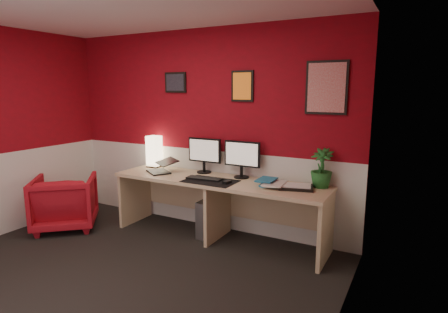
{
  "coord_description": "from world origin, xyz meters",
  "views": [
    {
      "loc": [
        2.46,
        -2.25,
        1.76
      ],
      "look_at": [
        0.6,
        1.21,
        1.05
      ],
      "focal_mm": 29.67,
      "sensor_mm": 36.0,
      "label": 1
    }
  ],
  "objects_px": {
    "desk": "(218,209)",
    "monitor_left": "(204,150)",
    "laptop": "(158,164)",
    "zen_tray": "(296,187)",
    "monitor_right": "(242,154)",
    "pc_tower": "(212,217)",
    "shoji_lamp": "(154,152)",
    "armchair": "(65,202)",
    "potted_plant": "(322,168)"
  },
  "relations": [
    {
      "from": "pc_tower",
      "to": "armchair",
      "type": "relative_size",
      "value": 0.6
    },
    {
      "from": "laptop",
      "to": "monitor_left",
      "type": "xyz_separation_m",
      "value": [
        0.51,
        0.27,
        0.18
      ]
    },
    {
      "from": "desk",
      "to": "zen_tray",
      "type": "bearing_deg",
      "value": 2.39
    },
    {
      "from": "shoji_lamp",
      "to": "laptop",
      "type": "relative_size",
      "value": 1.21
    },
    {
      "from": "pc_tower",
      "to": "zen_tray",
      "type": "bearing_deg",
      "value": -4.23
    },
    {
      "from": "shoji_lamp",
      "to": "desk",
      "type": "bearing_deg",
      "value": -11.05
    },
    {
      "from": "laptop",
      "to": "zen_tray",
      "type": "distance_m",
      "value": 1.77
    },
    {
      "from": "monitor_left",
      "to": "armchair",
      "type": "distance_m",
      "value": 1.92
    },
    {
      "from": "monitor_right",
      "to": "armchair",
      "type": "relative_size",
      "value": 0.78
    },
    {
      "from": "shoji_lamp",
      "to": "potted_plant",
      "type": "bearing_deg",
      "value": 0.21
    },
    {
      "from": "shoji_lamp",
      "to": "zen_tray",
      "type": "relative_size",
      "value": 1.14
    },
    {
      "from": "shoji_lamp",
      "to": "pc_tower",
      "type": "height_order",
      "value": "shoji_lamp"
    },
    {
      "from": "monitor_right",
      "to": "pc_tower",
      "type": "xyz_separation_m",
      "value": [
        -0.34,
        -0.13,
        -0.8
      ]
    },
    {
      "from": "desk",
      "to": "pc_tower",
      "type": "height_order",
      "value": "desk"
    },
    {
      "from": "desk",
      "to": "monitor_left",
      "type": "xyz_separation_m",
      "value": [
        -0.32,
        0.23,
        0.66
      ]
    },
    {
      "from": "shoji_lamp",
      "to": "zen_tray",
      "type": "distance_m",
      "value": 2.04
    },
    {
      "from": "laptop",
      "to": "armchair",
      "type": "height_order",
      "value": "laptop"
    },
    {
      "from": "desk",
      "to": "pc_tower",
      "type": "relative_size",
      "value": 5.78
    },
    {
      "from": "laptop",
      "to": "monitor_left",
      "type": "relative_size",
      "value": 0.57
    },
    {
      "from": "desk",
      "to": "laptop",
      "type": "relative_size",
      "value": 7.88
    },
    {
      "from": "desk",
      "to": "armchair",
      "type": "xyz_separation_m",
      "value": [
        -1.91,
        -0.61,
        -0.02
      ]
    },
    {
      "from": "desk",
      "to": "monitor_left",
      "type": "height_order",
      "value": "monitor_left"
    },
    {
      "from": "monitor_right",
      "to": "armchair",
      "type": "height_order",
      "value": "monitor_right"
    },
    {
      "from": "desk",
      "to": "laptop",
      "type": "bearing_deg",
      "value": -177.3
    },
    {
      "from": "monitor_right",
      "to": "zen_tray",
      "type": "bearing_deg",
      "value": -13.04
    },
    {
      "from": "shoji_lamp",
      "to": "monitor_right",
      "type": "xyz_separation_m",
      "value": [
        1.3,
        -0.01,
        0.09
      ]
    },
    {
      "from": "monitor_right",
      "to": "monitor_left",
      "type": "bearing_deg",
      "value": 177.55
    },
    {
      "from": "shoji_lamp",
      "to": "monitor_left",
      "type": "bearing_deg",
      "value": 1.06
    },
    {
      "from": "monitor_left",
      "to": "monitor_right",
      "type": "xyz_separation_m",
      "value": [
        0.53,
        -0.02,
        0.0
      ]
    },
    {
      "from": "monitor_left",
      "to": "shoji_lamp",
      "type": "bearing_deg",
      "value": -178.94
    },
    {
      "from": "monitor_left",
      "to": "armchair",
      "type": "xyz_separation_m",
      "value": [
        -1.58,
        -0.83,
        -0.68
      ]
    },
    {
      "from": "potted_plant",
      "to": "laptop",
      "type": "bearing_deg",
      "value": -172.45
    },
    {
      "from": "pc_tower",
      "to": "armchair",
      "type": "bearing_deg",
      "value": -160.89
    },
    {
      "from": "pc_tower",
      "to": "monitor_right",
      "type": "bearing_deg",
      "value": 18.41
    },
    {
      "from": "desk",
      "to": "zen_tray",
      "type": "distance_m",
      "value": 1.0
    },
    {
      "from": "laptop",
      "to": "monitor_left",
      "type": "bearing_deg",
      "value": 61.88
    },
    {
      "from": "armchair",
      "to": "potted_plant",
      "type": "bearing_deg",
      "value": 154.18
    },
    {
      "from": "laptop",
      "to": "zen_tray",
      "type": "height_order",
      "value": "laptop"
    },
    {
      "from": "desk",
      "to": "monitor_left",
      "type": "bearing_deg",
      "value": 144.79
    },
    {
      "from": "shoji_lamp",
      "to": "potted_plant",
      "type": "relative_size",
      "value": 0.95
    },
    {
      "from": "laptop",
      "to": "monitor_left",
      "type": "height_order",
      "value": "monitor_left"
    },
    {
      "from": "pc_tower",
      "to": "armchair",
      "type": "height_order",
      "value": "armchair"
    },
    {
      "from": "zen_tray",
      "to": "armchair",
      "type": "distance_m",
      "value": 2.94
    },
    {
      "from": "desk",
      "to": "monitor_right",
      "type": "bearing_deg",
      "value": 44.9
    },
    {
      "from": "potted_plant",
      "to": "armchair",
      "type": "height_order",
      "value": "potted_plant"
    },
    {
      "from": "laptop",
      "to": "monitor_right",
      "type": "bearing_deg",
      "value": 47.36
    },
    {
      "from": "monitor_left",
      "to": "monitor_right",
      "type": "height_order",
      "value": "same"
    },
    {
      "from": "desk",
      "to": "monitor_left",
      "type": "relative_size",
      "value": 4.48
    },
    {
      "from": "potted_plant",
      "to": "pc_tower",
      "type": "distance_m",
      "value": 1.47
    },
    {
      "from": "shoji_lamp",
      "to": "monitor_left",
      "type": "xyz_separation_m",
      "value": [
        0.77,
        0.01,
        0.09
      ]
    }
  ]
}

